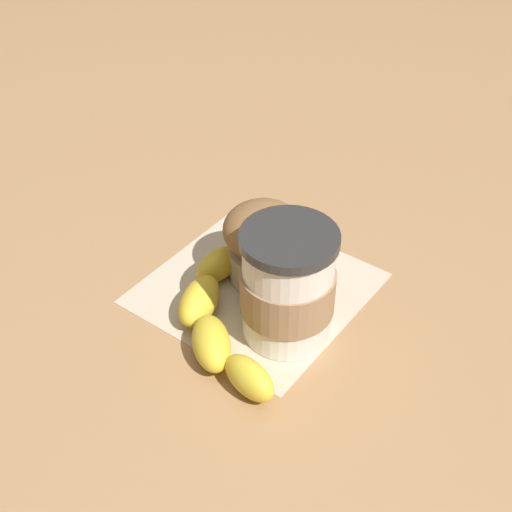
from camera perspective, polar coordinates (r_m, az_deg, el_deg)
ground_plane at (r=0.78m, az=-0.00°, el=-2.60°), size 3.00×3.00×0.00m
paper_napkin at (r=0.78m, az=-0.00°, el=-2.56°), size 0.26×0.26×0.00m
coffee_cup at (r=0.69m, az=2.56°, el=-2.41°), size 0.09×0.09×0.12m
muffin at (r=0.76m, az=0.55°, el=1.21°), size 0.09×0.09×0.09m
banana at (r=0.72m, az=-3.25°, el=-5.06°), size 0.15×0.19×0.04m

